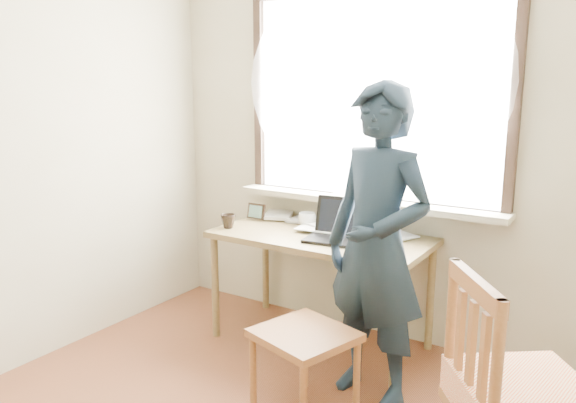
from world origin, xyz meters
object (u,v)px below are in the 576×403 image
Objects in this scene: laptop at (339,230)px; person at (377,247)px; mug_dark at (228,221)px; work_chair at (305,345)px; mug_white at (307,220)px; desk at (321,246)px.

person is at bearing -42.50° from laptop.
laptop is 0.57m from person.
mug_dark is 1.18m from work_chair.
person is at bearing -36.36° from mug_white.
mug_white is 0.21× the size of work_chair.
mug_white is at bearing 37.45° from mug_dark.
person is (0.75, -0.56, 0.07)m from mug_white.
laptop is 3.99× the size of mug_dark.
laptop is 0.23× the size of person.
laptop reaches higher than mug_white.
person reaches higher than laptop.
work_chair is at bearing -31.67° from mug_dark.
work_chair is (0.19, -0.74, -0.41)m from laptop.
mug_dark is 1.20m from person.
mug_dark is at bearing -176.41° from person.
mug_dark is at bearing 148.33° from work_chair.
person is at bearing -36.05° from desk.
desk is 0.26m from mug_white.
mug_dark is at bearing -142.55° from mug_white.
mug_white is 0.07× the size of person.
desk is 3.44× the size of laptop.
mug_white and mug_dark have the same top height.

